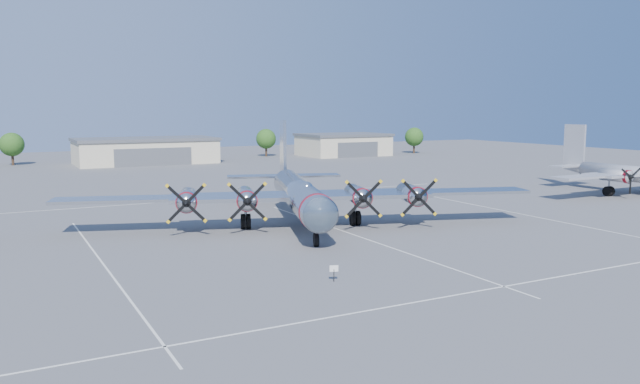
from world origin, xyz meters
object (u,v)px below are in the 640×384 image
hangar_center (146,150)px  tree_west (12,145)px  main_bomber_b29 (299,223)px  tree_far_east (414,137)px  info_placard (334,270)px  tree_east (266,139)px  twin_engine_east (622,193)px  hangar_east (343,144)px

hangar_center → tree_west: bearing=162.2°
hangar_center → tree_west: tree_west is taller
hangar_center → main_bomber_b29: bearing=-91.5°
tree_far_east → info_placard: (-77.19, -95.85, -3.43)m
hangar_center → tree_west: size_ratio=4.31×
hangar_center → tree_east: (30.00, 6.04, 1.51)m
tree_east → twin_engine_east: tree_east is taller
tree_east → tree_far_east: bearing=-11.9°
tree_east → twin_engine_east: 85.62m
hangar_center → tree_west: (-25.00, 8.04, 1.51)m
hangar_center → hangar_east: size_ratio=1.39×
hangar_center → hangar_east: 48.00m
hangar_east → tree_far_east: 20.15m
hangar_east → twin_engine_east: (-0.74, -77.72, -2.71)m
hangar_center → tree_east: size_ratio=4.31×
tree_far_east → info_placard: 123.11m
tree_west → twin_engine_east: 112.23m
main_bomber_b29 → info_placard: (-7.23, -20.25, 0.79)m
hangar_east → twin_engine_east: 77.77m
tree_east → twin_engine_east: size_ratio=0.23×
tree_west → tree_east: size_ratio=1.00×
tree_far_east → twin_engine_east: tree_far_east is taller
tree_far_east → main_bomber_b29: tree_far_east is taller
hangar_east → tree_west: 73.46m
hangar_center → tree_west: 26.30m
hangar_center → info_placard: size_ratio=25.57×
hangar_east → twin_engine_east: bearing=-90.5°
hangar_east → tree_east: bearing=161.5°
hangar_center → tree_far_east: tree_far_east is taller
tree_east → twin_engine_east: (17.26, -83.76, -4.22)m
tree_west → tree_far_east: 93.54m
tree_west → tree_far_east: (93.00, -10.00, 0.00)m
hangar_center → tree_far_east: (68.00, -1.96, 1.51)m
info_placard → tree_west: bearing=117.7°
hangar_center → main_bomber_b29: hangar_center is taller
tree_far_east → main_bomber_b29: bearing=-132.8°
tree_east → tree_far_east: 38.83m
hangar_east → tree_east: (-18.00, 6.04, 1.51)m
hangar_center → twin_engine_east: bearing=-58.7°
main_bomber_b29 → twin_engine_east: 49.23m
hangar_east → main_bomber_b29: (-49.96, -77.56, -2.71)m
tree_east → info_placard: size_ratio=5.94×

